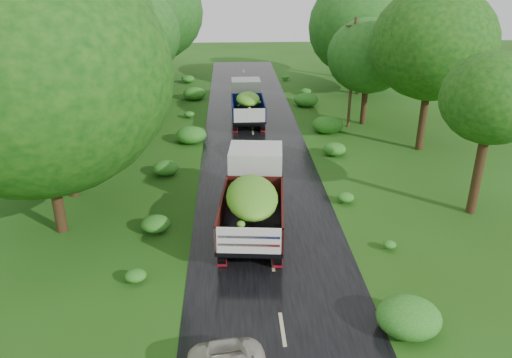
{
  "coord_description": "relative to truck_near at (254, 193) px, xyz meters",
  "views": [
    {
      "loc": [
        -1.51,
        -12.5,
        10.79
      ],
      "look_at": [
        -0.41,
        8.05,
        1.7
      ],
      "focal_mm": 35.0,
      "sensor_mm": 36.0,
      "label": 1
    }
  ],
  "objects": [
    {
      "name": "utility_pole",
      "position": [
        7.32,
        14.0,
        2.14
      ],
      "size": [
        1.29,
        0.21,
        7.38
      ],
      "rotation": [
        0.0,
        0.0,
        -0.05
      ],
      "color": "#382616",
      "rests_on": "ground"
    },
    {
      "name": "trees_left",
      "position": [
        -9.2,
        13.92,
        5.07
      ],
      "size": [
        7.77,
        33.63,
        9.58
      ],
      "color": "black",
      "rests_on": "ground"
    },
    {
      "name": "trees_right",
      "position": [
        10.03,
        16.99,
        3.93
      ],
      "size": [
        5.75,
        32.44,
        8.08
      ],
      "color": "black",
      "rests_on": "ground"
    },
    {
      "name": "road_lines",
      "position": [
        0.58,
        -0.7,
        -1.63
      ],
      "size": [
        0.12,
        69.6,
        0.0
      ],
      "color": "#BFB78C",
      "rests_on": "road"
    },
    {
      "name": "truck_near",
      "position": [
        0.0,
        0.0,
        0.0
      ],
      "size": [
        3.1,
        7.16,
        2.93
      ],
      "rotation": [
        0.0,
        0.0,
        -0.1
      ],
      "color": "black",
      "rests_on": "ground"
    },
    {
      "name": "road",
      "position": [
        0.58,
        -1.7,
        -1.65
      ],
      "size": [
        6.5,
        80.0,
        0.02
      ],
      "primitive_type": "cube",
      "color": "black",
      "rests_on": "ground"
    },
    {
      "name": "truck_far",
      "position": [
        0.3,
        15.8,
        -0.18
      ],
      "size": [
        2.26,
        6.2,
        2.6
      ],
      "rotation": [
        0.0,
        0.0,
        0.01
      ],
      "color": "black",
      "rests_on": "ground"
    },
    {
      "name": "shrubs",
      "position": [
        0.58,
        7.3,
        -1.31
      ],
      "size": [
        11.9,
        44.0,
        0.7
      ],
      "color": "#18671C",
      "rests_on": "ground"
    },
    {
      "name": "ground",
      "position": [
        0.58,
        -6.7,
        -1.66
      ],
      "size": [
        120.0,
        120.0,
        0.0
      ],
      "primitive_type": "plane",
      "color": "#20410E",
      "rests_on": "ground"
    }
  ]
}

